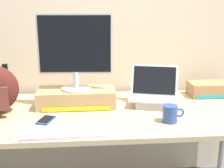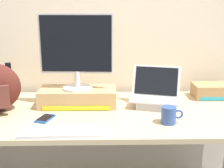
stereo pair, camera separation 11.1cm
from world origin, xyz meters
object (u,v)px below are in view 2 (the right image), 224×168
object	(u,v)px
external_keyboard	(62,131)
toner_box_cyan	(215,91)
toner_box_yellow	(78,97)
coffee_mug	(169,115)
desktop_monitor	(76,49)
cell_phone	(45,118)
open_laptop	(155,99)

from	to	relation	value
external_keyboard	toner_box_cyan	size ratio (longest dim) A/B	1.41
toner_box_yellow	coffee_mug	bearing A→B (deg)	-30.97
desktop_monitor	external_keyboard	size ratio (longest dim) A/B	1.10
coffee_mug	external_keyboard	bearing A→B (deg)	-168.23
cell_phone	toner_box_cyan	xyz separation A→B (m)	(1.17, 0.40, 0.04)
external_keyboard	toner_box_cyan	distance (m)	1.20
toner_box_yellow	coffee_mug	world-z (taller)	toner_box_yellow
external_keyboard	toner_box_cyan	bearing A→B (deg)	28.92
desktop_monitor	external_keyboard	bearing A→B (deg)	-92.28
desktop_monitor	toner_box_cyan	size ratio (longest dim) A/B	1.55
open_laptop	external_keyboard	bearing A→B (deg)	-128.67
desktop_monitor	external_keyboard	xyz separation A→B (m)	(-0.05, -0.46, -0.37)
open_laptop	cell_phone	size ratio (longest dim) A/B	2.40
toner_box_yellow	cell_phone	bearing A→B (deg)	-124.32
toner_box_yellow	coffee_mug	distance (m)	0.65
desktop_monitor	toner_box_cyan	bearing A→B (deg)	11.96
open_laptop	coffee_mug	world-z (taller)	open_laptop
coffee_mug	cell_phone	xyz separation A→B (m)	(-0.73, 0.08, -0.05)
external_keyboard	toner_box_yellow	bearing A→B (deg)	82.99
desktop_monitor	open_laptop	world-z (taller)	desktop_monitor
desktop_monitor	toner_box_yellow	bearing A→B (deg)	88.71
desktop_monitor	open_laptop	size ratio (longest dim) A/B	1.37
toner_box_cyan	desktop_monitor	bearing A→B (deg)	-171.49
cell_phone	external_keyboard	bearing A→B (deg)	-38.24
desktop_monitor	coffee_mug	xyz separation A→B (m)	(0.55, -0.33, -0.33)
desktop_monitor	external_keyboard	distance (m)	0.59
toner_box_yellow	open_laptop	distance (m)	0.52
open_laptop	coffee_mug	distance (m)	0.30
external_keyboard	coffee_mug	xyz separation A→B (m)	(0.60, 0.12, 0.04)
desktop_monitor	toner_box_cyan	world-z (taller)	desktop_monitor
external_keyboard	cell_phone	world-z (taller)	external_keyboard
toner_box_cyan	cell_phone	bearing A→B (deg)	-160.94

